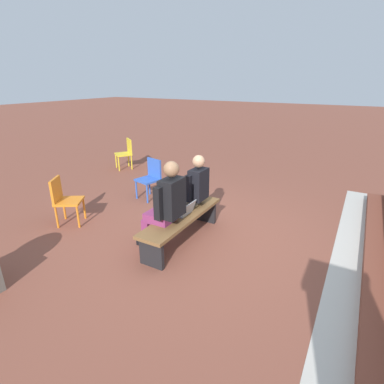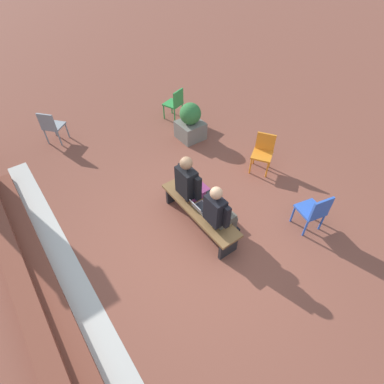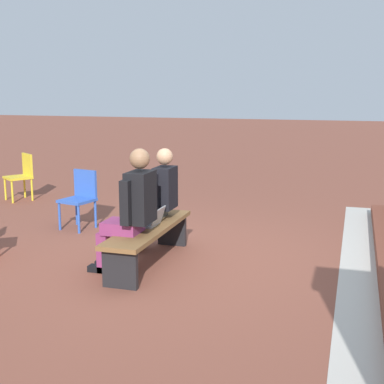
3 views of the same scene
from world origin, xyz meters
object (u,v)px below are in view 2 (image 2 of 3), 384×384
object	(u,v)px
plastic_chair_mid_courtyard	(314,211)
plastic_chair_far_left	(263,151)
plastic_chair_near_bench_right	(175,102)
plastic_chair_by_pillar	(51,125)
bench	(199,212)
laptop	(200,208)
planter	(190,123)
person_adult	(192,185)
person_student	(219,212)

from	to	relation	value
plastic_chair_mid_courtyard	plastic_chair_far_left	xyz separation A→B (m)	(1.74, -0.55, 0.00)
plastic_chair_near_bench_right	plastic_chair_by_pillar	xyz separation A→B (m)	(0.82, 3.01, 0.00)
plastic_chair_mid_courtyard	bench	bearing A→B (deg)	51.22
bench	plastic_chair_near_bench_right	size ratio (longest dim) A/B	2.14
laptop	planter	bearing A→B (deg)	-32.58
plastic_chair_far_left	person_adult	bearing A→B (deg)	94.64
laptop	plastic_chair_far_left	size ratio (longest dim) A/B	0.38
person_adult	plastic_chair_by_pillar	distance (m)	4.10
plastic_chair_far_left	planter	world-z (taller)	planter
person_student	plastic_chair_by_pillar	size ratio (longest dim) A/B	1.55
person_adult	plastic_chair_far_left	world-z (taller)	person_adult
planter	plastic_chair_mid_courtyard	bearing A→B (deg)	-179.79
laptop	plastic_chair_far_left	bearing A→B (deg)	-75.79
bench	planter	xyz separation A→B (m)	(2.39, -1.54, 0.08)
bench	person_adult	world-z (taller)	person_adult
bench	laptop	bearing A→B (deg)	164.25
plastic_chair_mid_courtyard	plastic_chair_far_left	distance (m)	1.83
person_adult	plastic_chair_mid_courtyard	xyz separation A→B (m)	(-1.58, -1.49, -0.25)
plastic_chair_by_pillar	plastic_chair_mid_courtyard	bearing A→B (deg)	-152.77
laptop	plastic_chair_mid_courtyard	xyz separation A→B (m)	(-1.21, -1.57, -0.02)
planter	plastic_chair_by_pillar	bearing A→B (deg)	57.04
bench	plastic_chair_by_pillar	bearing A→B (deg)	16.55
person_adult	plastic_chair_far_left	distance (m)	2.05
plastic_chair_near_bench_right	plastic_chair_by_pillar	world-z (taller)	same
bench	planter	distance (m)	2.85
laptop	plastic_chair_near_bench_right	bearing A→B (deg)	-27.38
person_student	plastic_chair_far_left	distance (m)	2.25
plastic_chair_far_left	plastic_chair_near_bench_right	bearing A→B (deg)	6.70
plastic_chair_by_pillar	person_student	bearing A→B (deg)	-164.22
plastic_chair_by_pillar	laptop	bearing A→B (deg)	-163.76
person_student	plastic_chair_mid_courtyard	world-z (taller)	person_student
person_student	plastic_chair_near_bench_right	xyz separation A→B (m)	(3.83, -1.70, -0.22)
laptop	plastic_chair_by_pillar	distance (m)	4.42
bench	laptop	world-z (taller)	laptop
plastic_chair_mid_courtyard	planter	distance (m)	3.64
person_adult	laptop	world-z (taller)	person_adult
plastic_chair_near_bench_right	laptop	bearing A→B (deg)	152.62
plastic_chair_near_bench_right	planter	xyz separation A→B (m)	(-0.99, 0.22, -0.04)
laptop	planter	world-z (taller)	planter
person_adult	plastic_chair_far_left	size ratio (longest dim) A/B	1.64
plastic_chair_far_left	plastic_chair_by_pillar	size ratio (longest dim) A/B	1.00
bench	planter	world-z (taller)	planter
person_student	plastic_chair_mid_courtyard	xyz separation A→B (m)	(-0.80, -1.49, -0.22)
plastic_chair_far_left	planter	size ratio (longest dim) A/B	0.89
laptop	plastic_chair_far_left	xyz separation A→B (m)	(0.54, -2.11, -0.02)
bench	plastic_chair_by_pillar	distance (m)	4.38
plastic_chair_by_pillar	planter	size ratio (longest dim) A/B	0.89
bench	plastic_chair_by_pillar	world-z (taller)	plastic_chair_by_pillar
bench	person_adult	size ratio (longest dim) A/B	1.30
planter	person_student	bearing A→B (deg)	152.49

